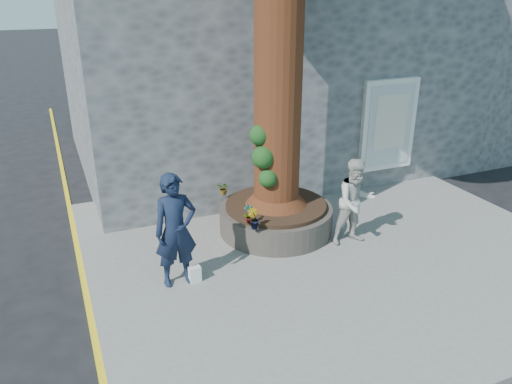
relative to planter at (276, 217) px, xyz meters
name	(u,v)px	position (x,y,z in m)	size (l,w,h in m)	color
ground	(283,294)	(-0.80, -2.00, -0.41)	(120.00, 120.00, 0.00)	black
pavement	(330,248)	(0.70, -1.00, -0.35)	(9.00, 8.00, 0.12)	slate
yellow_line	(88,304)	(-3.85, -1.00, -0.41)	(0.10, 30.00, 0.01)	yellow
stone_shop	(254,48)	(1.70, 5.20, 2.75)	(10.30, 8.30, 6.30)	#4E4F53
neighbour_shop	(468,42)	(9.70, 5.20, 2.59)	(6.00, 8.00, 6.00)	#4E4F53
planter	(276,217)	(0.00, 0.00, 0.00)	(2.30, 2.30, 0.60)	black
man	(176,230)	(-2.35, -1.12, 0.69)	(0.72, 0.47, 1.96)	#121C32
woman	(355,202)	(1.18, -1.06, 0.56)	(0.83, 0.65, 1.71)	#B4B3AC
shopping_bag	(195,274)	(-2.09, -1.22, -0.15)	(0.20, 0.12, 0.28)	white
plant_a	(249,214)	(-0.85, -0.62, 0.50)	(0.20, 0.14, 0.38)	gray
plant_b	(254,219)	(-0.85, -0.85, 0.50)	(0.21, 0.20, 0.38)	gray
plant_c	(294,177)	(0.85, 0.85, 0.46)	(0.17, 0.17, 0.30)	gray
plant_d	(224,188)	(-0.82, 0.85, 0.45)	(0.26, 0.23, 0.28)	gray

